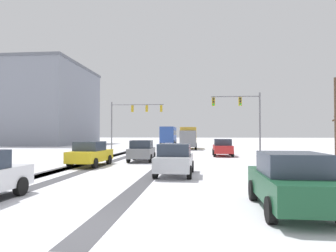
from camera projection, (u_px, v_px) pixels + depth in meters
ground_plane at (86, 228)px, 6.91m from camera, size 300.00×300.00×0.00m
wheel_track_left_lane at (84, 164)px, 21.48m from camera, size 0.74×31.07×0.01m
wheel_track_right_lane at (104, 164)px, 21.34m from camera, size 0.74×31.07×0.01m
wheel_track_center at (163, 165)px, 20.95m from camera, size 0.73×31.07×0.01m
wheel_track_oncoming at (82, 164)px, 21.49m from camera, size 1.12×31.07×0.01m
sidewalk_kerb_right at (330, 168)px, 18.56m from camera, size 4.00×31.07×0.12m
traffic_signal_near_right at (243, 110)px, 32.41m from camera, size 5.23×0.41×6.50m
traffic_signal_far_left at (133, 114)px, 41.80m from camera, size 7.31×0.55×6.50m
car_red_lead at (223, 147)px, 28.98m from camera, size 1.88×4.13×1.62m
car_grey_second at (142, 151)px, 23.49m from camera, size 1.96×4.16×1.62m
car_yellow_cab_third at (90, 154)px, 20.05m from camera, size 2.01×4.19×1.62m
car_silver_fourth at (175, 159)px, 15.63m from camera, size 1.92×4.14×1.62m
car_dark_green_fifth at (291, 182)px, 8.40m from camera, size 1.88×4.13×1.62m
bus_oncoming at (169, 134)px, 59.12m from camera, size 2.84×11.05×3.38m
box_truck_delivery at (188, 137)px, 42.52m from camera, size 2.35×7.42×3.02m
office_building_far_left_block at (27, 105)px, 61.02m from camera, size 23.47×21.35×15.51m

